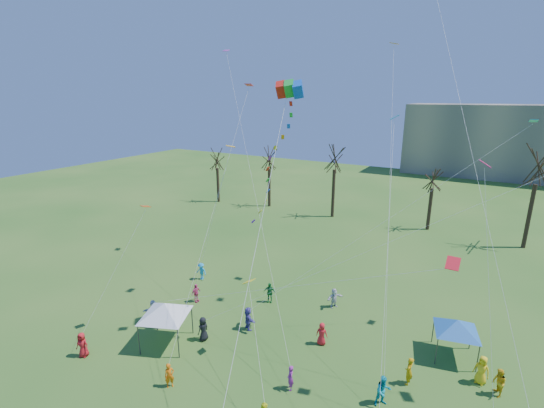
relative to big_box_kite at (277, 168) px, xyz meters
The scene contains 6 objects.
bare_tree_row 29.28m from the big_box_kite, 79.68° to the left, with size 66.58×8.27×11.60m.
big_box_kite is the anchor object (origin of this frame).
canopy_tent_white 12.35m from the big_box_kite, 144.67° to the right, with size 3.90×3.90×3.16m.
canopy_tent_blue 15.61m from the big_box_kite, 19.62° to the left, with size 3.60×3.60×2.76m.
festival_crowd 11.90m from the big_box_kite, 31.55° to the right, with size 27.22×15.67×1.84m.
small_kites_aloft 4.77m from the big_box_kite, 41.51° to the left, with size 30.49×18.36×33.14m.
Camera 1 is at (8.84, -12.39, 16.75)m, focal length 25.00 mm.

